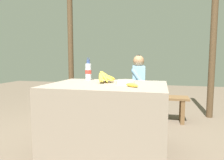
{
  "coord_description": "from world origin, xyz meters",
  "views": [
    {
      "loc": [
        0.58,
        -2.11,
        1.04
      ],
      "look_at": [
        0.04,
        0.05,
        0.8
      ],
      "focal_mm": 32.0,
      "sensor_mm": 36.0,
      "label": 1
    }
  ],
  "objects_px": {
    "seated_vendor": "(136,83)",
    "support_post_far": "(213,41)",
    "serving_bowl": "(125,82)",
    "banana_bunch_green": "(106,90)",
    "loose_banana_front": "(132,85)",
    "banana_bunch_ripe": "(104,77)",
    "water_bottle": "(88,71)",
    "wooden_bench": "(132,98)",
    "support_post_near": "(71,43)"
  },
  "relations": [
    {
      "from": "seated_vendor",
      "to": "support_post_far",
      "type": "xyz_separation_m",
      "value": [
        1.27,
        0.46,
        0.72
      ]
    },
    {
      "from": "serving_bowl",
      "to": "banana_bunch_green",
      "type": "relative_size",
      "value": 0.77
    },
    {
      "from": "loose_banana_front",
      "to": "support_post_far",
      "type": "relative_size",
      "value": 0.06
    },
    {
      "from": "serving_bowl",
      "to": "seated_vendor",
      "type": "relative_size",
      "value": 0.19
    },
    {
      "from": "banana_bunch_ripe",
      "to": "loose_banana_front",
      "type": "relative_size",
      "value": 2.12
    },
    {
      "from": "water_bottle",
      "to": "seated_vendor",
      "type": "distance_m",
      "value": 1.07
    },
    {
      "from": "serving_bowl",
      "to": "loose_banana_front",
      "type": "bearing_deg",
      "value": -64.46
    },
    {
      "from": "water_bottle",
      "to": "wooden_bench",
      "type": "distance_m",
      "value": 1.17
    },
    {
      "from": "water_bottle",
      "to": "serving_bowl",
      "type": "bearing_deg",
      "value": -28.01
    },
    {
      "from": "serving_bowl",
      "to": "water_bottle",
      "type": "relative_size",
      "value": 0.71
    },
    {
      "from": "support_post_near",
      "to": "support_post_far",
      "type": "distance_m",
      "value": 2.67
    },
    {
      "from": "serving_bowl",
      "to": "seated_vendor",
      "type": "distance_m",
      "value": 1.21
    },
    {
      "from": "banana_bunch_ripe",
      "to": "seated_vendor",
      "type": "height_order",
      "value": "seated_vendor"
    },
    {
      "from": "serving_bowl",
      "to": "support_post_far",
      "type": "height_order",
      "value": "support_post_far"
    },
    {
      "from": "wooden_bench",
      "to": "seated_vendor",
      "type": "bearing_deg",
      "value": -30.94
    },
    {
      "from": "banana_bunch_green",
      "to": "support_post_near",
      "type": "height_order",
      "value": "support_post_near"
    },
    {
      "from": "banana_bunch_ripe",
      "to": "wooden_bench",
      "type": "relative_size",
      "value": 0.18
    },
    {
      "from": "banana_bunch_green",
      "to": "support_post_far",
      "type": "height_order",
      "value": "support_post_far"
    },
    {
      "from": "loose_banana_front",
      "to": "banana_bunch_green",
      "type": "relative_size",
      "value": 0.58
    },
    {
      "from": "support_post_far",
      "to": "banana_bunch_ripe",
      "type": "bearing_deg",
      "value": -133.79
    },
    {
      "from": "serving_bowl",
      "to": "banana_bunch_ripe",
      "type": "bearing_deg",
      "value": 161.0
    },
    {
      "from": "banana_bunch_ripe",
      "to": "wooden_bench",
      "type": "bearing_deg",
      "value": 81.7
    },
    {
      "from": "support_post_near",
      "to": "water_bottle",
      "type": "bearing_deg",
      "value": -56.87
    },
    {
      "from": "banana_bunch_ripe",
      "to": "banana_bunch_green",
      "type": "height_order",
      "value": "banana_bunch_ripe"
    },
    {
      "from": "serving_bowl",
      "to": "support_post_far",
      "type": "bearing_deg",
      "value": 53.31
    },
    {
      "from": "serving_bowl",
      "to": "support_post_near",
      "type": "distance_m",
      "value": 2.26
    },
    {
      "from": "banana_bunch_ripe",
      "to": "water_bottle",
      "type": "xyz_separation_m",
      "value": [
        -0.27,
        0.19,
        0.05
      ]
    },
    {
      "from": "loose_banana_front",
      "to": "banana_bunch_green",
      "type": "bearing_deg",
      "value": 114.97
    },
    {
      "from": "banana_bunch_ripe",
      "to": "support_post_far",
      "type": "distance_m",
      "value": 2.23
    },
    {
      "from": "seated_vendor",
      "to": "banana_bunch_green",
      "type": "relative_size",
      "value": 4.11
    },
    {
      "from": "serving_bowl",
      "to": "wooden_bench",
      "type": "distance_m",
      "value": 1.32
    },
    {
      "from": "banana_bunch_ripe",
      "to": "serving_bowl",
      "type": "distance_m",
      "value": 0.28
    },
    {
      "from": "loose_banana_front",
      "to": "seated_vendor",
      "type": "xyz_separation_m",
      "value": [
        -0.14,
        1.42,
        -0.15
      ]
    },
    {
      "from": "support_post_near",
      "to": "support_post_far",
      "type": "xyz_separation_m",
      "value": [
        2.67,
        0.0,
        0.0
      ]
    },
    {
      "from": "serving_bowl",
      "to": "support_post_far",
      "type": "relative_size",
      "value": 0.08
    },
    {
      "from": "banana_bunch_ripe",
      "to": "support_post_far",
      "type": "relative_size",
      "value": 0.12
    },
    {
      "from": "water_bottle",
      "to": "seated_vendor",
      "type": "relative_size",
      "value": 0.26
    },
    {
      "from": "loose_banana_front",
      "to": "support_post_near",
      "type": "bearing_deg",
      "value": 129.35
    },
    {
      "from": "loose_banana_front",
      "to": "banana_bunch_green",
      "type": "xyz_separation_m",
      "value": [
        -0.68,
        1.45,
        -0.3
      ]
    },
    {
      "from": "banana_bunch_ripe",
      "to": "loose_banana_front",
      "type": "distance_m",
      "value": 0.48
    },
    {
      "from": "water_bottle",
      "to": "support_post_far",
      "type": "xyz_separation_m",
      "value": [
        1.77,
        1.37,
        0.47
      ]
    },
    {
      "from": "seated_vendor",
      "to": "wooden_bench",
      "type": "bearing_deg",
      "value": -39.18
    },
    {
      "from": "banana_bunch_ripe",
      "to": "wooden_bench",
      "type": "xyz_separation_m",
      "value": [
        0.17,
        1.15,
        -0.47
      ]
    },
    {
      "from": "loose_banana_front",
      "to": "wooden_bench",
      "type": "distance_m",
      "value": 1.53
    },
    {
      "from": "banana_bunch_ripe",
      "to": "seated_vendor",
      "type": "distance_m",
      "value": 1.15
    },
    {
      "from": "serving_bowl",
      "to": "wooden_bench",
      "type": "relative_size",
      "value": 0.11
    },
    {
      "from": "banana_bunch_ripe",
      "to": "serving_bowl",
      "type": "height_order",
      "value": "banana_bunch_ripe"
    },
    {
      "from": "water_bottle",
      "to": "seated_vendor",
      "type": "height_order",
      "value": "seated_vendor"
    },
    {
      "from": "wooden_bench",
      "to": "support_post_near",
      "type": "xyz_separation_m",
      "value": [
        -1.34,
        0.42,
        1.0
      ]
    },
    {
      "from": "wooden_bench",
      "to": "banana_bunch_green",
      "type": "relative_size",
      "value": 6.85
    }
  ]
}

